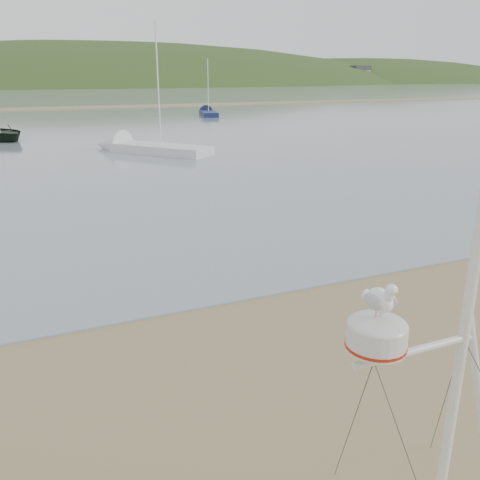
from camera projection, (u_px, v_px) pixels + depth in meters
name	position (u px, v px, depth m)	size (l,w,h in m)	color
ground	(133.00, 480.00, 5.98)	(560.00, 560.00, 0.00)	olive
water	(14.00, 94.00, 120.95)	(560.00, 256.00, 0.04)	gray
sandbar	(19.00, 109.00, 66.93)	(560.00, 7.00, 0.07)	olive
hill_ridge	(63.00, 131.00, 223.85)	(620.00, 180.00, 80.00)	#253917
far_cottages	(20.00, 75.00, 176.59)	(294.40, 6.30, 8.00)	beige
mast_rig	(447.00, 445.00, 4.87)	(2.14, 2.28, 4.83)	silver
sailboat_blue_far	(207.00, 112.00, 58.39)	(3.11, 6.86, 6.63)	#131D44
sailboat_white_near	(131.00, 146.00, 31.19)	(6.63, 7.68, 8.10)	silver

